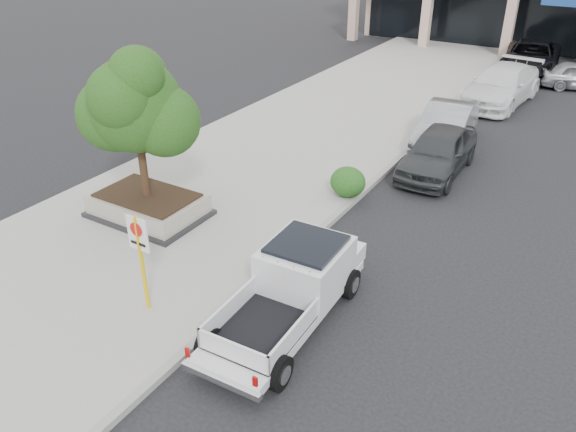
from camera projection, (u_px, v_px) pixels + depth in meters
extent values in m
plane|color=black|center=(312.00, 314.00, 12.49)|extent=(120.00, 120.00, 0.00)
cube|color=gray|center=(258.00, 166.00, 19.45)|extent=(8.00, 52.00, 0.15)
cube|color=gray|center=(362.00, 192.00, 17.65)|extent=(0.20, 52.00, 0.15)
cube|color=#CCA98F|center=(354.00, 7.00, 37.16)|extent=(0.55, 0.55, 4.20)
cube|color=black|center=(150.00, 213.00, 16.17)|extent=(3.20, 2.20, 0.12)
cube|color=gray|center=(148.00, 204.00, 16.02)|extent=(3.00, 2.00, 0.50)
cube|color=black|center=(147.00, 195.00, 15.88)|extent=(2.70, 1.70, 0.06)
cylinder|color=#322113|center=(142.00, 158.00, 15.33)|extent=(0.22, 0.22, 2.20)
sphere|color=#1B3C10|center=(135.00, 105.00, 14.61)|extent=(2.50, 2.50, 2.50)
sphere|color=#1B3C10|center=(165.00, 121.00, 14.71)|extent=(1.90, 1.90, 1.90)
sphere|color=#1B3C10|center=(137.00, 76.00, 14.83)|extent=(1.60, 1.60, 1.60)
cylinder|color=#E5BA0C|center=(142.00, 264.00, 11.92)|extent=(0.09, 0.09, 2.30)
cube|color=white|center=(138.00, 234.00, 11.55)|extent=(0.55, 0.03, 0.78)
cylinder|color=red|center=(136.00, 230.00, 11.47)|extent=(0.32, 0.02, 0.32)
ellipsoid|color=#154112|center=(348.00, 182.00, 17.06)|extent=(1.10, 0.99, 0.93)
imported|color=#2F3234|center=(438.00, 151.00, 18.81)|extent=(1.88, 4.52, 1.53)
imported|color=gray|center=(446.00, 126.00, 20.97)|extent=(2.02, 4.79, 1.54)
imported|color=white|center=(501.00, 85.00, 25.51)|extent=(2.93, 5.97, 1.67)
imported|color=black|center=(531.00, 58.00, 30.12)|extent=(3.39, 6.29, 1.68)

